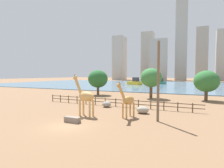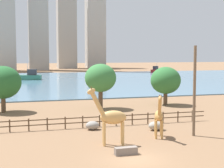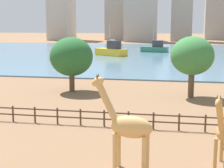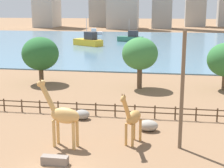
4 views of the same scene
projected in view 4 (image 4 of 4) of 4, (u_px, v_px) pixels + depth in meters
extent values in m
plane|color=brown|center=(144.00, 43.00, 98.63)|extent=(400.00, 400.00, 0.00)
cube|color=slate|center=(143.00, 44.00, 95.72)|extent=(180.00, 86.00, 0.20)
cylinder|color=tan|center=(54.00, 134.00, 25.63)|extent=(0.28, 0.28, 2.08)
cylinder|color=tan|center=(58.00, 131.00, 26.23)|extent=(0.28, 0.28, 2.08)
cylinder|color=tan|center=(74.00, 136.00, 25.12)|extent=(0.28, 0.28, 2.08)
cylinder|color=tan|center=(77.00, 133.00, 25.71)|extent=(0.28, 0.28, 2.08)
ellipsoid|color=tan|center=(65.00, 116.00, 25.36)|extent=(2.42, 1.30, 1.21)
cylinder|color=tan|center=(48.00, 97.00, 25.52)|extent=(1.41, 0.60, 2.22)
ellipsoid|color=tan|center=(41.00, 83.00, 25.45)|extent=(0.93, 0.52, 0.77)
cone|color=brown|center=(40.00, 79.00, 25.29)|extent=(0.13, 0.13, 0.22)
cone|color=brown|center=(42.00, 79.00, 25.46)|extent=(0.13, 0.13, 0.22)
cylinder|color=#C18C47|center=(133.00, 136.00, 25.63)|extent=(0.26, 0.26, 1.77)
cylinder|color=#C18C47|center=(126.00, 134.00, 25.90)|extent=(0.26, 0.26, 1.77)
cylinder|color=#C18C47|center=(140.00, 130.00, 26.79)|extent=(0.26, 0.26, 1.77)
cylinder|color=#C18C47|center=(134.00, 129.00, 27.06)|extent=(0.26, 0.26, 1.77)
ellipsoid|color=#C18C47|center=(134.00, 117.00, 26.08)|extent=(1.42, 2.11, 1.03)
cylinder|color=#C18C47|center=(126.00, 108.00, 24.81)|extent=(0.74, 1.29, 1.86)
ellipsoid|color=#C18C47|center=(123.00, 98.00, 24.20)|extent=(0.56, 0.82, 0.67)
cone|color=brown|center=(124.00, 95.00, 24.10)|extent=(0.12, 0.12, 0.19)
cone|color=brown|center=(122.00, 94.00, 24.18)|extent=(0.12, 0.12, 0.19)
cylinder|color=brown|center=(182.00, 91.00, 24.65)|extent=(0.28, 0.28, 8.74)
ellipsoid|color=gray|center=(82.00, 114.00, 32.08)|extent=(1.44, 1.20, 0.90)
ellipsoid|color=gray|center=(148.00, 125.00, 29.07)|extent=(1.64, 1.24, 0.93)
cube|color=#72665B|center=(55.00, 160.00, 22.88)|extent=(1.80, 0.60, 0.60)
cylinder|color=#4C3826|center=(4.00, 105.00, 34.48)|extent=(0.14, 0.14, 1.30)
cylinder|color=#4C3826|center=(22.00, 106.00, 34.19)|extent=(0.14, 0.14, 1.30)
cylinder|color=#4C3826|center=(40.00, 107.00, 33.89)|extent=(0.14, 0.14, 1.30)
cylinder|color=#4C3826|center=(58.00, 107.00, 33.60)|extent=(0.14, 0.14, 1.30)
cylinder|color=#4C3826|center=(77.00, 108.00, 33.30)|extent=(0.14, 0.14, 1.30)
cylinder|color=#4C3826|center=(96.00, 109.00, 33.01)|extent=(0.14, 0.14, 1.30)
cylinder|color=#4C3826|center=(115.00, 110.00, 32.71)|extent=(0.14, 0.14, 1.30)
cylinder|color=#4C3826|center=(135.00, 111.00, 32.42)|extent=(0.14, 0.14, 1.30)
cylinder|color=#4C3826|center=(155.00, 112.00, 32.12)|extent=(0.14, 0.14, 1.30)
cylinder|color=#4C3826|center=(175.00, 113.00, 31.83)|extent=(0.14, 0.14, 1.30)
cylinder|color=#4C3826|center=(196.00, 114.00, 31.53)|extent=(0.14, 0.14, 1.30)
cylinder|color=#4C3826|center=(217.00, 115.00, 31.23)|extent=(0.14, 0.14, 1.30)
cube|color=#4C3826|center=(94.00, 105.00, 32.94)|extent=(26.10, 0.08, 0.10)
cube|color=#4C3826|center=(94.00, 110.00, 33.05)|extent=(26.10, 0.08, 0.10)
cylinder|color=brown|center=(140.00, 78.00, 44.07)|extent=(0.63, 0.63, 2.67)
ellipsoid|color=#387A3D|center=(140.00, 54.00, 43.37)|extent=(4.55, 4.55, 4.10)
cylinder|color=brown|center=(224.00, 82.00, 43.23)|extent=(0.62, 0.62, 1.97)
cylinder|color=brown|center=(41.00, 76.00, 46.97)|extent=(0.62, 0.62, 2.10)
ellipsoid|color=#26602D|center=(40.00, 54.00, 46.30)|extent=(4.97, 4.97, 4.47)
cube|color=#337259|center=(130.00, 39.00, 100.83)|extent=(7.66, 4.15, 1.45)
cube|color=#333338|center=(133.00, 34.00, 100.14)|extent=(2.93, 2.27, 1.74)
cylinder|color=silver|center=(129.00, 28.00, 100.24)|extent=(0.14, 0.14, 5.08)
cube|color=silver|center=(95.00, 33.00, 126.22)|extent=(5.28, 2.66, 1.01)
cube|color=silver|center=(94.00, 30.00, 125.96)|extent=(2.00, 1.51, 1.21)
cube|color=gold|center=(88.00, 42.00, 90.30)|extent=(8.59, 6.94, 1.66)
cube|color=#333338|center=(91.00, 36.00, 89.22)|extent=(3.58, 3.27, 1.99)
cylinder|color=silver|center=(87.00, 28.00, 89.74)|extent=(0.17, 0.17, 5.79)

